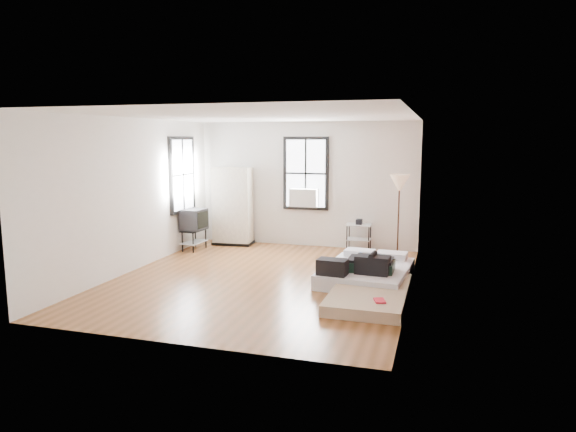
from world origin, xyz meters
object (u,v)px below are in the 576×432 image
(tv_stand, at_px, (194,221))
(floor_lamp, at_px, (399,187))
(mattress_bare, at_px, (370,287))
(wardrobe, at_px, (233,206))
(mattress_main, at_px, (366,271))
(side_table, at_px, (359,230))

(tv_stand, bearing_deg, floor_lamp, 5.63)
(mattress_bare, xyz_separation_m, wardrobe, (-3.58, 3.05, 0.75))
(mattress_main, xyz_separation_m, mattress_bare, (0.18, -0.82, -0.03))
(floor_lamp, bearing_deg, tv_stand, -178.72)
(side_table, relative_size, floor_lamp, 0.40)
(wardrobe, bearing_deg, floor_lamp, -16.11)
(mattress_main, height_order, wardrobe, wardrobe)
(mattress_bare, distance_m, side_table, 3.21)
(mattress_main, distance_m, wardrobe, 4.13)
(mattress_bare, xyz_separation_m, side_table, (-0.67, 3.12, 0.34))
(mattress_main, xyz_separation_m, tv_stand, (-3.96, 1.39, 0.48))
(mattress_main, distance_m, mattress_bare, 0.84)
(tv_stand, bearing_deg, side_table, 19.11)
(mattress_bare, relative_size, wardrobe, 1.19)
(mattress_bare, bearing_deg, wardrobe, 140.10)
(side_table, height_order, floor_lamp, floor_lamp)
(floor_lamp, xyz_separation_m, tv_stand, (-4.36, -0.10, -0.84))
(side_table, xyz_separation_m, floor_lamp, (0.89, -0.82, 1.01))
(mattress_bare, bearing_deg, mattress_main, 103.19)
(mattress_main, bearing_deg, mattress_bare, -72.65)
(wardrobe, height_order, tv_stand, wardrobe)
(mattress_main, distance_m, floor_lamp, 2.03)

